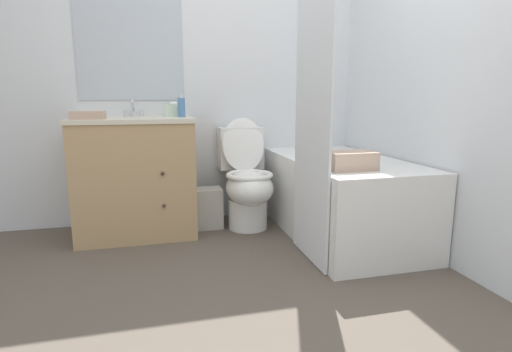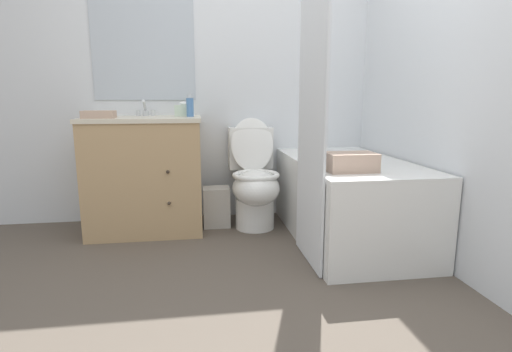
% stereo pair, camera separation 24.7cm
% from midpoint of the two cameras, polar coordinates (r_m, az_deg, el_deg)
% --- Properties ---
extents(ground_plane, '(14.00, 14.00, 0.00)m').
position_cam_midpoint_polar(ground_plane, '(1.96, 0.32, -19.00)').
color(ground_plane, brown).
extents(wall_back, '(8.00, 0.06, 2.50)m').
position_cam_midpoint_polar(wall_back, '(3.33, -7.25, 15.60)').
color(wall_back, silver).
rests_on(wall_back, ground_plane).
extents(wall_right, '(0.05, 2.62, 2.50)m').
position_cam_midpoint_polar(wall_right, '(2.92, 18.75, 15.74)').
color(wall_right, silver).
rests_on(wall_right, ground_plane).
extents(vanity_cabinet, '(0.83, 0.59, 0.85)m').
position_cam_midpoint_polar(vanity_cabinet, '(3.04, -19.02, 0.06)').
color(vanity_cabinet, tan).
rests_on(vanity_cabinet, ground_plane).
extents(sink_faucet, '(0.14, 0.12, 0.12)m').
position_cam_midpoint_polar(sink_faucet, '(3.18, -19.28, 8.66)').
color(sink_faucet, silver).
rests_on(sink_faucet, vanity_cabinet).
extents(toilet, '(0.35, 0.63, 0.84)m').
position_cam_midpoint_polar(toilet, '(3.05, -3.66, -0.84)').
color(toilet, white).
rests_on(toilet, ground_plane).
extents(bathtub, '(0.73, 1.39, 0.56)m').
position_cam_midpoint_polar(bathtub, '(2.91, 9.63, -3.00)').
color(bathtub, white).
rests_on(bathtub, ground_plane).
extents(shower_curtain, '(0.02, 0.53, 1.95)m').
position_cam_midpoint_polar(shower_curtain, '(2.35, 5.12, 10.99)').
color(shower_curtain, white).
rests_on(shower_curtain, ground_plane).
extents(wastebasket, '(0.20, 0.17, 0.31)m').
position_cam_midpoint_polar(wastebasket, '(3.11, -9.06, -4.56)').
color(wastebasket, '#B7B2A8').
rests_on(wastebasket, ground_plane).
extents(tissue_box, '(0.13, 0.12, 0.11)m').
position_cam_midpoint_polar(tissue_box, '(3.10, -13.92, 9.08)').
color(tissue_box, silver).
rests_on(tissue_box, vanity_cabinet).
extents(soap_dispenser, '(0.05, 0.05, 0.16)m').
position_cam_midpoint_polar(soap_dispenser, '(2.99, -12.97, 9.60)').
color(soap_dispenser, '#4C7AB2').
rests_on(soap_dispenser, vanity_cabinet).
extents(hand_towel_folded, '(0.21, 0.14, 0.05)m').
position_cam_midpoint_polar(hand_towel_folded, '(2.90, -25.17, 7.88)').
color(hand_towel_folded, tan).
rests_on(hand_towel_folded, vanity_cabinet).
extents(bath_towel_folded, '(0.28, 0.19, 0.11)m').
position_cam_midpoint_polar(bath_towel_folded, '(2.41, 10.53, 2.16)').
color(bath_towel_folded, tan).
rests_on(bath_towel_folded, bathtub).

